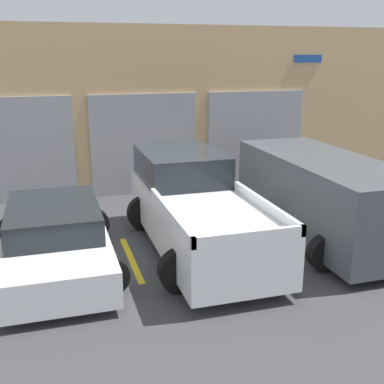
% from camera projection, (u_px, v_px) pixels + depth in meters
% --- Properties ---
extents(ground_plane, '(28.00, 28.00, 0.00)m').
position_uv_depth(ground_plane, '(179.00, 226.00, 11.07)').
color(ground_plane, '#3D3D3F').
extents(shophouse_building, '(17.26, 0.68, 4.59)m').
position_uv_depth(shophouse_building, '(148.00, 112.00, 13.47)').
color(shophouse_building, tan).
rests_on(shophouse_building, ground).
extents(pickup_truck, '(2.37, 5.01, 1.79)m').
position_uv_depth(pickup_truck, '(195.00, 207.00, 9.71)').
color(pickup_truck, white).
rests_on(pickup_truck, ground).
extents(sedan_white, '(2.26, 4.22, 1.21)m').
position_uv_depth(sedan_white, '(55.00, 238.00, 8.78)').
color(sedan_white, white).
rests_on(sedan_white, ground).
extents(sedan_side, '(2.33, 4.87, 1.75)m').
position_uv_depth(sedan_side, '(323.00, 195.00, 10.18)').
color(sedan_side, '#474C51').
rests_on(sedan_side, ground).
extents(parking_stripe_left, '(0.12, 2.20, 0.01)m').
position_uv_depth(parking_stripe_left, '(131.00, 259.00, 9.30)').
color(parking_stripe_left, gold).
rests_on(parking_stripe_left, ground).
extents(parking_stripe_centre, '(0.12, 2.20, 0.01)m').
position_uv_depth(parking_stripe_centre, '(262.00, 243.00, 10.06)').
color(parking_stripe_centre, gold).
rests_on(parking_stripe_centre, ground).
extents(parking_stripe_right, '(0.12, 2.20, 0.01)m').
position_uv_depth(parking_stripe_right, '(374.00, 230.00, 10.82)').
color(parking_stripe_right, gold).
rests_on(parking_stripe_right, ground).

